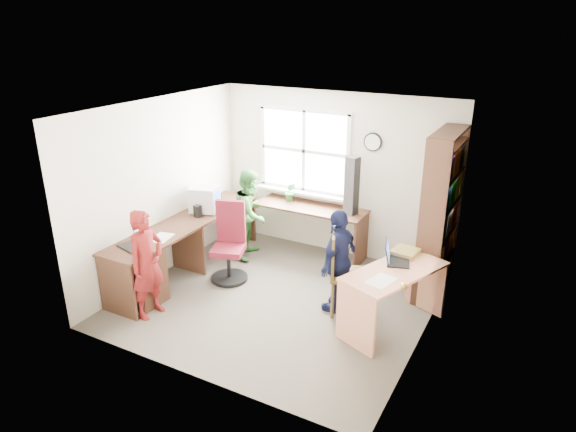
% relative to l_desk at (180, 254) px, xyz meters
% --- Properties ---
extents(room, '(3.64, 3.44, 2.44)m').
position_rel_l_desk_xyz_m(room, '(1.32, 0.38, 0.76)').
color(room, '#474037').
rests_on(room, ground).
extents(l_desk, '(2.38, 2.95, 0.75)m').
position_rel_l_desk_xyz_m(l_desk, '(0.00, 0.00, 0.00)').
color(l_desk, '#45291B').
rests_on(l_desk, ground).
extents(right_desk, '(1.01, 1.39, 0.73)m').
position_rel_l_desk_xyz_m(right_desk, '(2.74, 0.36, 0.07)').
color(right_desk, '#E59872').
rests_on(right_desk, ground).
extents(bookshelf, '(0.30, 1.02, 2.10)m').
position_rel_l_desk_xyz_m(bookshelf, '(2.96, 1.47, 0.55)').
color(bookshelf, '#45291B').
rests_on(bookshelf, ground).
extents(swivel_chair, '(0.64, 0.64, 1.07)m').
position_rel_l_desk_xyz_m(swivel_chair, '(0.43, 0.50, 0.01)').
color(swivel_chair, black).
rests_on(swivel_chair, ground).
extents(wooden_chair, '(0.57, 0.57, 1.02)m').
position_rel_l_desk_xyz_m(wooden_chair, '(2.10, 0.43, 0.10)').
color(wooden_chair, brown).
rests_on(wooden_chair, ground).
extents(crt_monitor, '(0.46, 0.43, 0.37)m').
position_rel_l_desk_xyz_m(crt_monitor, '(-0.18, 0.81, 0.48)').
color(crt_monitor, silver).
rests_on(crt_monitor, l_desk).
extents(laptop_left, '(0.41, 0.36, 0.24)m').
position_rel_l_desk_xyz_m(laptop_left, '(-0.20, -0.53, 0.35)').
color(laptop_left, black).
rests_on(laptop_left, l_desk).
extents(laptop_right, '(0.37, 0.41, 0.23)m').
position_rel_l_desk_xyz_m(laptop_right, '(2.66, 0.57, 0.33)').
color(laptop_right, black).
rests_on(laptop_right, right_desk).
extents(speaker_a, '(0.10, 0.10, 0.17)m').
position_rel_l_desk_xyz_m(speaker_a, '(-0.15, 0.59, 0.38)').
color(speaker_a, black).
rests_on(speaker_a, l_desk).
extents(speaker_b, '(0.09, 0.09, 0.16)m').
position_rel_l_desk_xyz_m(speaker_b, '(-0.14, 1.07, 0.38)').
color(speaker_b, black).
rests_on(speaker_b, l_desk).
extents(cd_tower, '(0.20, 0.18, 0.82)m').
position_rel_l_desk_xyz_m(cd_tower, '(1.67, 1.72, 0.71)').
color(cd_tower, black).
rests_on(cd_tower, l_desk).
extents(game_box, '(0.32, 0.32, 0.06)m').
position_rel_l_desk_xyz_m(game_box, '(2.72, 0.82, 0.30)').
color(game_box, red).
rests_on(game_box, right_desk).
extents(paper_a, '(0.28, 0.35, 0.00)m').
position_rel_l_desk_xyz_m(paper_a, '(-0.10, -0.21, 0.30)').
color(paper_a, white).
rests_on(paper_a, l_desk).
extents(paper_b, '(0.30, 0.37, 0.00)m').
position_rel_l_desk_xyz_m(paper_b, '(2.69, 0.05, 0.28)').
color(paper_b, white).
rests_on(paper_b, right_desk).
extents(potted_plant, '(0.19, 0.18, 0.29)m').
position_rel_l_desk_xyz_m(potted_plant, '(0.68, 1.77, 0.44)').
color(potted_plant, '#2F7634').
rests_on(potted_plant, l_desk).
extents(person_red, '(0.35, 0.50, 1.33)m').
position_rel_l_desk_xyz_m(person_red, '(0.12, -0.73, 0.21)').
color(person_red, maroon).
rests_on(person_red, ground).
extents(person_green, '(0.60, 0.72, 1.32)m').
position_rel_l_desk_xyz_m(person_green, '(0.31, 1.25, 0.21)').
color(person_green, '#337C31').
rests_on(person_green, ground).
extents(person_navy, '(0.38, 0.78, 1.29)m').
position_rel_l_desk_xyz_m(person_navy, '(2.04, 0.45, 0.19)').
color(person_navy, '#12183A').
rests_on(person_navy, ground).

